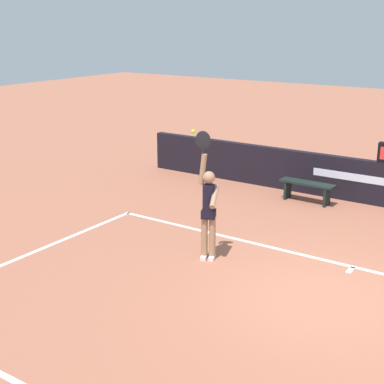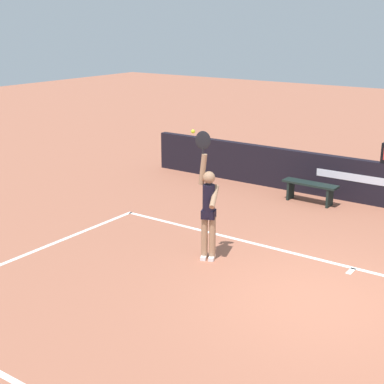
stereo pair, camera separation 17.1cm
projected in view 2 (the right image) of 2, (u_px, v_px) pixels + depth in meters
The scene contains 5 objects.
ground_plane at pixel (321, 300), 9.15m from camera, with size 60.00×60.00×0.00m, color #A15E46.
court_lines at pixel (284, 336), 8.10m from camera, with size 10.88×5.84×0.00m.
tennis_player at pixel (208, 208), 10.45m from camera, with size 0.51×0.49×2.45m.
tennis_ball at pixel (193, 131), 9.95m from camera, with size 0.07×0.07×0.07m.
courtside_bench_near at pixel (310, 188), 13.91m from camera, with size 1.39×0.40×0.51m.
Camera 2 is at (3.04, -7.95, 4.33)m, focal length 53.08 mm.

